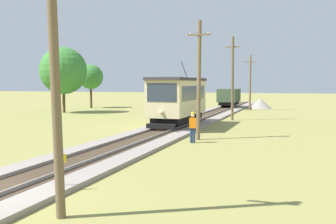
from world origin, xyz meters
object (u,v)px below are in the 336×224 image
Objects in this scene: tree_right_near at (91,77)px; utility_pole_near_tram at (199,79)px; trackside_signal_marker at (62,170)px; utility_pole_foreground at (54,56)px; utility_pole_far at (250,82)px; utility_pole_mid at (233,78)px; freight_car at (229,97)px; red_tram at (178,99)px; track_worker at (193,126)px; tree_left_near at (63,71)px; gravel_pile at (260,103)px.

utility_pole_near_tram is at bearing -50.24° from tree_right_near.
trackside_signal_marker is at bearing -96.24° from utility_pole_near_tram.
utility_pole_foreground is 1.16× the size of utility_pole_far.
utility_pole_mid is 14.30m from utility_pole_far.
freight_car is at bearing 13.77° from tree_right_near.
tree_right_near is at bearing 133.03° from red_tram.
red_tram is 4.79× the size of track_worker.
utility_pole_foreground reaches higher than trackside_signal_marker.
freight_car is at bearing 38.65° from tree_left_near.
tree_right_near is at bearing -165.47° from gravel_pile.
track_worker is (-0.90, -33.02, 0.31)m from gravel_pile.
utility_pole_near_tram is at bearing -39.91° from tree_left_near.
tree_right_near is at bearing 129.76° from utility_pole_near_tram.
trackside_signal_marker is at bearing -16.42° from track_worker.
trackside_signal_marker is at bearing -93.08° from utility_pole_mid.
utility_pole_foreground is at bearing -86.10° from freight_car.
track_worker is at bearing -42.34° from tree_left_near.
tree_left_near is (-19.97, 16.71, 1.15)m from utility_pole_near_tram.
red_tram is 24.13m from freight_car.
tree_left_near is (-16.89, -13.51, 3.27)m from freight_car.
tree_right_near reaches higher than track_worker.
utility_pole_foreground is 1.34× the size of tree_right_near.
utility_pole_near_tram is 1.04× the size of utility_pole_far.
trackside_signal_marker is 43.45m from tree_right_near.
utility_pole_foreground is at bearing -81.72° from red_tram.
utility_pole_mid reaches higher than track_worker.
track_worker reaches higher than gravel_pile.
utility_pole_far reaches higher than track_worker.
trackside_signal_marker is 44.24m from gravel_pile.
trackside_signal_marker is (-1.39, -25.80, -3.23)m from utility_pole_mid.
freight_car is (-0.00, 24.12, -0.64)m from red_tram.
track_worker is at bearing -51.82° from tree_right_near.
utility_pole_mid reaches higher than trackside_signal_marker.
utility_pole_near_tram reaches higher than tree_right_near.
utility_pole_mid is at bearing -30.48° from tree_right_near.
utility_pole_far is at bearing 28.22° from tree_left_near.
freight_car is 1.64× the size of gravel_pile.
tree_left_near is (-19.97, 3.58, 0.93)m from utility_pole_mid.
track_worker is at bearing -91.55° from gravel_pile.
utility_pole_mid is 18.68m from gravel_pile.
gravel_pile is at bearing 77.45° from utility_pole_far.
utility_pole_mid is at bearing -90.00° from utility_pole_far.
freight_car is 19.05m from tree_right_near.
utility_pole_near_tram is 33.47m from tree_right_near.
utility_pole_mid is (-0.00, 13.13, 0.22)m from utility_pole_near_tram.
gravel_pile is (0.91, 31.51, -3.00)m from utility_pole_near_tram.
tree_right_near is (-1.43, 9.02, -0.58)m from tree_left_near.
trackside_signal_marker is at bearing -62.47° from tree_right_near.
red_tram is 1.13× the size of tree_left_near.
gravel_pile is at bearing 17.95° from freight_car.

